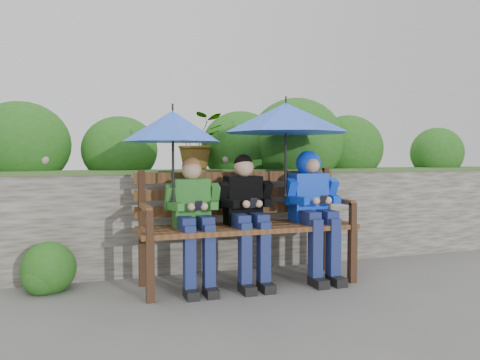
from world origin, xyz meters
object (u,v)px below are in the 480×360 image
object	(u,v)px
park_bench	(246,218)
boy_middle	(247,210)
umbrella_left	(173,126)
boy_left	(194,214)
boy_right	(313,201)
umbrella_right	(286,118)

from	to	relation	value
park_bench	boy_middle	size ratio (longest dim) A/B	1.67
park_bench	umbrella_left	world-z (taller)	umbrella_left
park_bench	boy_left	size ratio (longest dim) A/B	1.71
park_bench	boy_middle	world-z (taller)	boy_middle
boy_middle	boy_right	size ratio (longest dim) A/B	0.97
umbrella_left	umbrella_right	size ratio (longest dim) A/B	0.72
umbrella_right	boy_right	bearing A→B (deg)	-7.03
park_bench	umbrella_right	bearing A→B (deg)	-7.96
umbrella_right	umbrella_left	bearing A→B (deg)	-176.66
boy_right	boy_left	bearing A→B (deg)	-179.65
boy_left	umbrella_right	xyz separation A→B (m)	(0.89, 0.04, 0.86)
park_bench	umbrella_right	size ratio (longest dim) A/B	1.68
boy_middle	boy_right	xyz separation A→B (m)	(0.67, 0.01, 0.06)
boy_right	umbrella_right	world-z (taller)	umbrella_right
boy_right	umbrella_left	xyz separation A→B (m)	(-1.35, -0.03, 0.68)
boy_middle	boy_right	bearing A→B (deg)	0.83
park_bench	boy_right	bearing A→B (deg)	-7.57
umbrella_left	park_bench	bearing A→B (deg)	9.45
boy_middle	umbrella_right	xyz separation A→B (m)	(0.40, 0.04, 0.85)
boy_left	boy_middle	xyz separation A→B (m)	(0.49, -0.00, 0.01)
boy_left	umbrella_left	xyz separation A→B (m)	(-0.18, -0.02, 0.75)
park_bench	umbrella_left	bearing A→B (deg)	-170.55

